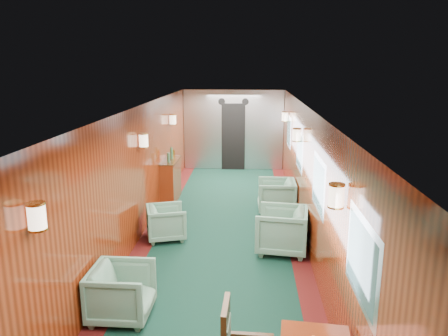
# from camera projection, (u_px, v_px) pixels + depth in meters

# --- Properties ---
(room) EXTENTS (12.00, 12.10, 2.40)m
(room) POSITION_uv_depth(u_px,v_px,m) (220.00, 156.00, 7.26)
(room) COLOR black
(room) RESTS_ON ground
(bulkhead) EXTENTS (2.98, 0.17, 2.39)m
(bulkhead) POSITION_uv_depth(u_px,v_px,m) (233.00, 130.00, 13.10)
(bulkhead) COLOR silver
(bulkhead) RESTS_ON ground
(windows_right) EXTENTS (0.02, 8.60, 0.80)m
(windows_right) POSITION_uv_depth(u_px,v_px,m) (307.00, 165.00, 7.46)
(windows_right) COLOR silver
(windows_right) RESTS_ON ground
(wall_sconces) EXTENTS (2.97, 7.97, 0.25)m
(wall_sconces) POSITION_uv_depth(u_px,v_px,m) (222.00, 141.00, 7.77)
(wall_sconces) COLOR beige
(wall_sconces) RESTS_ON ground
(credenza) EXTENTS (0.34, 1.09, 1.25)m
(credenza) POSITION_uv_depth(u_px,v_px,m) (171.00, 180.00, 10.18)
(credenza) COLOR maroon
(credenza) RESTS_ON ground
(armchair_left_near) EXTENTS (0.76, 0.74, 0.69)m
(armchair_left_near) POSITION_uv_depth(u_px,v_px,m) (122.00, 292.00, 5.46)
(armchair_left_near) COLOR #214F40
(armchair_left_near) RESTS_ON ground
(armchair_left_far) EXTENTS (0.85, 0.83, 0.62)m
(armchair_left_far) POSITION_uv_depth(u_px,v_px,m) (166.00, 222.00, 7.96)
(armchair_left_far) COLOR #214F40
(armchair_left_far) RESTS_ON ground
(armchair_right_near) EXTENTS (0.96, 0.94, 0.77)m
(armchair_right_near) POSITION_uv_depth(u_px,v_px,m) (282.00, 230.00, 7.39)
(armchair_right_near) COLOR #214F40
(armchair_right_near) RESTS_ON ground
(armchair_right_far) EXTENTS (0.80, 0.78, 0.73)m
(armchair_right_far) POSITION_uv_depth(u_px,v_px,m) (276.00, 196.00, 9.37)
(armchair_right_far) COLOR #214F40
(armchair_right_far) RESTS_ON ground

